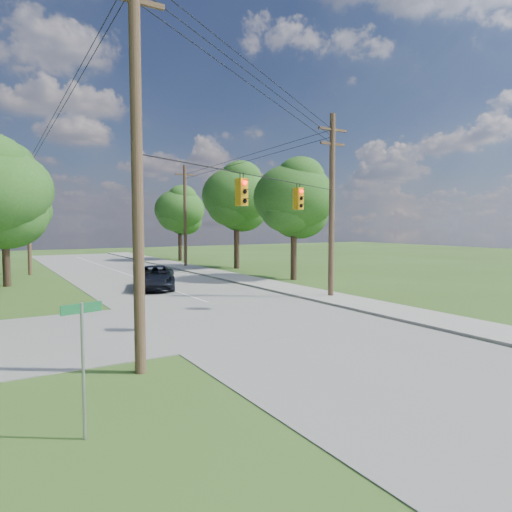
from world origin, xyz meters
TOP-DOWN VIEW (x-y plane):
  - ground at (0.00, 0.00)m, footprint 140.00×140.00m
  - main_road at (2.00, 5.00)m, footprint 10.00×100.00m
  - sidewalk_east at (8.70, 5.00)m, footprint 2.60×100.00m
  - pole_sw at (-4.60, 0.40)m, footprint 2.00×0.32m
  - pole_ne at (8.90, 8.00)m, footprint 2.00×0.32m
  - pole_north_e at (8.90, 30.00)m, footprint 2.00×0.32m
  - pole_north_w at (-5.00, 30.00)m, footprint 2.00×0.32m
  - power_lines at (1.50, 11.54)m, footprint 13.93×29.62m
  - traffic_signals at (2.55, 4.43)m, footprint 4.91×3.27m
  - tree_w_mid at (-7.00, 23.00)m, footprint 6.40×6.40m
  - tree_e_near at (12.00, 16.00)m, footprint 6.20×6.20m
  - tree_e_mid at (12.50, 26.00)m, footprint 6.60×6.60m
  - tree_e_far at (11.50, 38.00)m, footprint 5.80×5.80m
  - car_main_north at (1.21, 16.42)m, footprint 4.17×5.92m
  - street_name_sign at (-6.75, -3.03)m, footprint 0.80×0.22m

SIDE VIEW (x-z plane):
  - ground at x=0.00m, z-range 0.00..0.00m
  - main_road at x=2.00m, z-range 0.00..0.03m
  - sidewalk_east at x=8.70m, z-range 0.00..0.12m
  - car_main_north at x=1.21m, z-range 0.03..1.53m
  - street_name_sign at x=-6.75m, z-range 0.37..3.09m
  - pole_north_e at x=8.90m, z-range 0.13..10.13m
  - pole_north_w at x=-5.00m, z-range 0.13..10.13m
  - pole_ne at x=8.90m, z-range 0.22..10.72m
  - traffic_signals at x=2.55m, z-range 4.97..6.02m
  - tree_e_far at x=11.50m, z-range 1.76..10.08m
  - pole_sw at x=-4.60m, z-range 0.23..12.23m
  - tree_e_near at x=12.00m, z-range 1.85..10.66m
  - tree_w_mid at x=-7.00m, z-range 1.97..11.19m
  - tree_e_mid at x=12.50m, z-range 2.09..11.73m
  - power_lines at x=1.50m, z-range 6.69..11.62m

